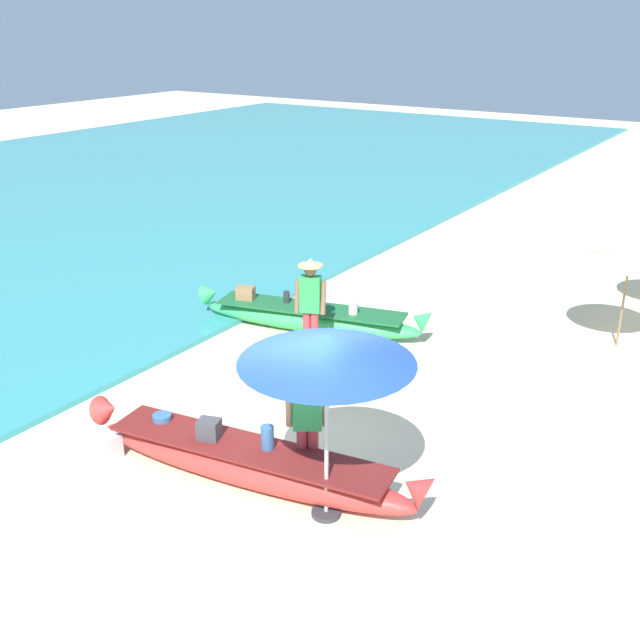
# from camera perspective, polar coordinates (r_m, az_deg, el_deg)

# --- Properties ---
(ground_plane) EXTENTS (80.00, 80.00, 0.00)m
(ground_plane) POSITION_cam_1_polar(r_m,az_deg,el_deg) (10.41, -1.94, -10.68)
(ground_plane) COLOR beige
(sea) EXTENTS (24.00, 56.00, 0.10)m
(sea) POSITION_cam_1_polar(r_m,az_deg,el_deg) (26.37, -20.42, 8.36)
(sea) COLOR teal
(sea) RESTS_ON ground
(boat_red_foreground) EXTENTS (4.88, 1.35, 0.83)m
(boat_red_foreground) POSITION_cam_1_polar(r_m,az_deg,el_deg) (9.92, -5.46, -10.63)
(boat_red_foreground) COLOR red
(boat_red_foreground) RESTS_ON ground
(boat_green_midground) EXTENTS (4.60, 1.71, 0.75)m
(boat_green_midground) POSITION_cam_1_polar(r_m,az_deg,el_deg) (14.45, -0.77, 0.21)
(boat_green_midground) COLOR #38B760
(boat_green_midground) RESTS_ON ground
(person_vendor_hatted) EXTENTS (0.59, 0.44, 1.78)m
(person_vendor_hatted) POSITION_cam_1_polar(r_m,az_deg,el_deg) (13.16, -0.72, 1.53)
(person_vendor_hatted) COLOR #B2383D
(person_vendor_hatted) RESTS_ON ground
(person_tourist_customer) EXTENTS (0.57, 0.47, 1.63)m
(person_tourist_customer) POSITION_cam_1_polar(r_m,az_deg,el_deg) (9.56, -0.95, -7.43)
(person_tourist_customer) COLOR #B2383D
(person_tourist_customer) RESTS_ON ground
(patio_umbrella_large) EXTENTS (2.01, 2.01, 2.38)m
(patio_umbrella_large) POSITION_cam_1_polar(r_m,az_deg,el_deg) (8.34, 0.52, -2.25)
(patio_umbrella_large) COLOR #B7B7BC
(patio_umbrella_large) RESTS_ON ground
(parasol_row_0) EXTENTS (1.60, 1.60, 1.91)m
(parasol_row_0) POSITION_cam_1_polar(r_m,az_deg,el_deg) (14.34, 22.38, 4.63)
(parasol_row_0) COLOR #8E6B47
(parasol_row_0) RESTS_ON ground
(cooler_box) EXTENTS (0.45, 0.42, 0.34)m
(cooler_box) POSITION_cam_1_polar(r_m,az_deg,el_deg) (10.83, -16.12, -9.17)
(cooler_box) COLOR silver
(cooler_box) RESTS_ON ground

